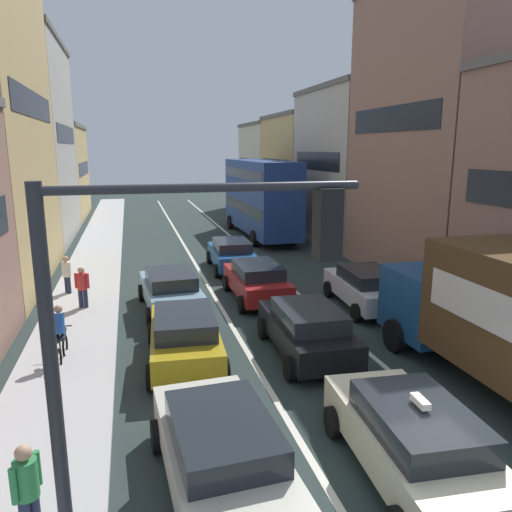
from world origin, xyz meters
name	(u,v)px	position (x,y,z in m)	size (l,w,h in m)	color
ground_plane	(427,488)	(0.00, 0.00, 0.00)	(140.00, 140.00, 0.00)	#2B3836
sidewalk_left	(96,259)	(-6.70, 20.00, 0.07)	(2.60, 64.00, 0.14)	#BBBBBB
lane_stripe_left	(190,256)	(-1.70, 20.00, 0.01)	(0.16, 60.00, 0.01)	silver
lane_stripe_right	(250,252)	(1.70, 20.00, 0.01)	(0.16, 60.00, 0.01)	silver
building_row_right	(376,163)	(9.90, 20.97, 4.98)	(7.20, 43.90, 13.15)	beige
traffic_light_pole	(167,330)	(-4.45, -1.19, 3.82)	(3.58, 0.38, 5.50)	#2D2D33
removalist_box_truck	(511,317)	(3.70, 2.49, 1.97)	(2.73, 7.72, 3.58)	navy
taxi_centre_lane_front	(413,438)	(-0.16, 0.31, 0.80)	(2.29, 4.41, 1.66)	beige
sedan_left_lane_front	(221,450)	(-3.51, 0.82, 0.80)	(2.25, 4.39, 1.49)	beige
sedan_centre_lane_second	(307,329)	(-0.09, 5.85, 0.80)	(2.16, 4.35, 1.49)	black
wagon_left_lane_second	(185,335)	(-3.52, 6.23, 0.80)	(2.27, 4.40, 1.49)	#B29319
hatchback_centre_lane_third	(257,280)	(-0.15, 11.30, 0.80)	(2.06, 4.30, 1.49)	#A51E1E
sedan_left_lane_third	(171,289)	(-3.52, 10.83, 0.80)	(2.28, 4.41, 1.49)	#759EB7
coupe_centre_lane_fourth	(232,254)	(-0.11, 16.33, 0.80)	(2.18, 4.36, 1.49)	#194C8C
sedan_right_lane_behind_truck	(366,287)	(3.55, 9.37, 0.80)	(2.29, 4.41, 1.49)	silver
bus_mid_queue_primary	(260,195)	(3.59, 24.77, 2.83)	(2.87, 10.52, 5.06)	navy
cyclist_on_sidewalk	(60,336)	(-6.81, 6.85, 0.85)	(0.50, 1.73, 1.72)	black
pedestrian_near_kerb	(27,489)	(-6.46, 0.39, 0.95)	(0.36, 0.46, 1.66)	#262D47
pedestrian_mid_sidewalk	(82,286)	(-6.62, 11.54, 0.95)	(0.52, 0.34, 1.66)	#262D47
pedestrian_far_sidewalk	(67,273)	(-7.38, 13.63, 0.95)	(0.34, 0.47, 1.66)	#262D47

